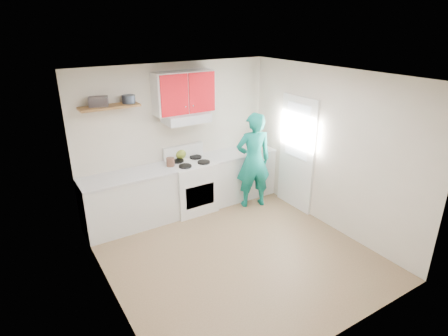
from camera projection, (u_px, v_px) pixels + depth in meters
floor at (235, 253)px, 5.57m from camera, size 3.80×3.80×0.00m
ceiling at (237, 76)px, 4.60m from camera, size 3.60×3.80×0.04m
back_wall at (176, 138)px, 6.58m from camera, size 3.60×0.04×2.60m
front_wall at (345, 237)px, 3.59m from camera, size 3.60×0.04×2.60m
left_wall at (104, 205)px, 4.20m from camera, size 0.04×3.80×2.60m
right_wall at (329, 150)px, 5.97m from camera, size 0.04×3.80×2.60m
door at (297, 154)px, 6.61m from camera, size 0.05×0.85×2.05m
door_glass at (297, 131)px, 6.44m from camera, size 0.01×0.55×0.95m
counter_left at (130, 201)px, 6.15m from camera, size 1.52×0.60×0.90m
counter_right at (239, 174)px, 7.22m from camera, size 1.32×0.60×0.90m
stove at (191, 186)px, 6.68m from camera, size 0.76×0.65×0.92m
range_hood at (186, 118)px, 6.31m from camera, size 0.76×0.44×0.15m
upper_cabinets at (184, 92)px, 6.19m from camera, size 1.02×0.33×0.70m
shelf at (109, 107)px, 5.63m from camera, size 0.90×0.30×0.04m
books at (98, 102)px, 5.55m from camera, size 0.32×0.28×0.14m
tin at (129, 99)px, 5.76m from camera, size 0.25×0.25×0.12m
kettle at (180, 154)px, 6.65m from camera, size 0.21×0.21×0.18m
crock at (170, 163)px, 6.32m from camera, size 0.17×0.17×0.17m
cutting_board at (225, 156)px, 6.86m from camera, size 0.33×0.26×0.02m
silicone_mat at (254, 148)px, 7.29m from camera, size 0.31×0.27×0.01m
person at (253, 161)px, 6.69m from camera, size 0.74×0.59×1.77m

